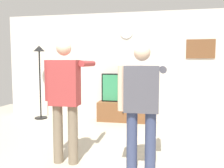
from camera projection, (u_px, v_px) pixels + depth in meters
name	position (u px, v px, depth m)	size (l,w,h in m)	color
ground_plane	(94.00, 167.00, 3.26)	(8.40, 8.40, 0.00)	#B2A893
back_wall	(124.00, 66.00, 6.02)	(6.40, 0.10, 2.70)	silver
tv_stand	(124.00, 112.00, 5.77)	(1.31, 0.44, 0.47)	brown
television	(125.00, 88.00, 5.76)	(1.16, 0.07, 0.70)	black
wall_clock	(126.00, 32.00, 5.88)	(0.33, 0.33, 0.03)	white
framed_picture	(201.00, 49.00, 5.58)	(0.66, 0.04, 0.45)	brown
floor_lamp	(40.00, 67.00, 5.96)	(0.32, 0.32, 1.87)	black
person_standing_nearer_lamp	(65.00, 95.00, 3.32)	(0.59, 0.78, 1.75)	#7A6B56
person_standing_nearer_couch	(142.00, 101.00, 2.98)	(0.61, 0.78, 1.68)	#384266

